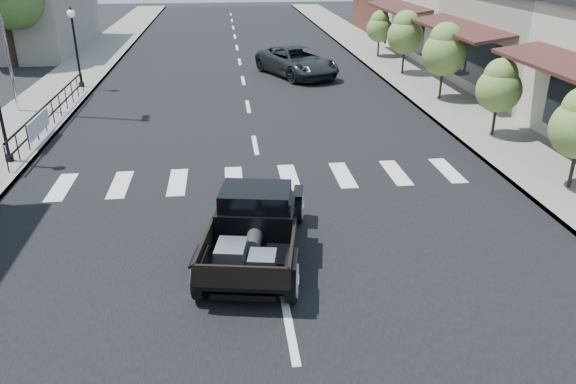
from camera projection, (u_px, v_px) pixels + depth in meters
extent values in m
plane|color=black|center=(274.00, 246.00, 12.62)|extent=(120.00, 120.00, 0.00)
cube|color=black|center=(245.00, 90.00, 26.26)|extent=(14.00, 80.00, 0.02)
cube|color=gray|center=(57.00, 94.00, 25.35)|extent=(3.00, 80.00, 0.15)
cube|color=gray|center=(421.00, 84.00, 27.12)|extent=(3.00, 80.00, 0.15)
cube|color=#C0B5A2|center=(491.00, 19.00, 33.29)|extent=(10.00, 9.00, 4.50)
imported|color=black|center=(297.00, 62.00, 28.82)|extent=(4.36, 5.86, 1.48)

